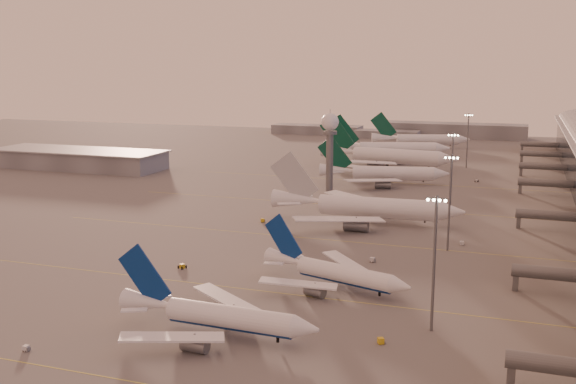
% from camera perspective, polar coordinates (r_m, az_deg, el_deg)
% --- Properties ---
extents(ground, '(700.00, 700.00, 0.00)m').
position_cam_1_polar(ground, '(144.91, -11.62, -8.53)').
color(ground, '#565353').
rests_on(ground, ground).
extents(taxiway_markings, '(180.00, 185.25, 0.02)m').
position_cam_1_polar(taxiway_markings, '(183.97, 5.59, -4.16)').
color(taxiway_markings, gold).
rests_on(taxiway_markings, ground).
extents(hangar, '(82.00, 27.00, 8.50)m').
position_cam_1_polar(hangar, '(323.14, -17.33, 2.70)').
color(hangar, slate).
rests_on(hangar, ground).
extents(radar_tower, '(6.40, 6.40, 31.10)m').
position_cam_1_polar(radar_tower, '(247.38, 3.56, 4.69)').
color(radar_tower, slate).
rests_on(radar_tower, ground).
extents(mast_a, '(3.60, 0.56, 25.00)m').
position_cam_1_polar(mast_a, '(122.39, 12.28, -5.44)').
color(mast_a, slate).
rests_on(mast_a, ground).
extents(mast_b, '(3.60, 0.56, 25.00)m').
position_cam_1_polar(mast_b, '(175.91, 13.53, -0.52)').
color(mast_b, slate).
rests_on(mast_b, ground).
extents(mast_c, '(3.60, 0.56, 25.00)m').
position_cam_1_polar(mast_c, '(230.35, 13.70, 2.13)').
color(mast_c, slate).
rests_on(mast_c, ground).
extents(mast_d, '(3.60, 0.56, 25.00)m').
position_cam_1_polar(mast_d, '(319.50, 14.96, 4.44)').
color(mast_d, slate).
rests_on(mast_d, ground).
extents(distant_horizon, '(165.00, 37.50, 9.00)m').
position_cam_1_polar(distant_horizon, '(449.42, 10.37, 5.14)').
color(distant_horizon, slate).
rests_on(distant_horizon, ground).
extents(narrowbody_near, '(39.20, 31.28, 15.31)m').
position_cam_1_polar(narrowbody_near, '(121.67, -6.07, -10.64)').
color(narrowbody_near, white).
rests_on(narrowbody_near, ground).
extents(narrowbody_mid, '(35.76, 28.09, 14.40)m').
position_cam_1_polar(narrowbody_mid, '(145.57, 3.96, -7.02)').
color(narrowbody_mid, white).
rests_on(narrowbody_mid, ground).
extents(widebody_white, '(59.45, 47.58, 20.90)m').
position_cam_1_polar(widebody_white, '(204.43, 6.63, -1.61)').
color(widebody_white, white).
rests_on(widebody_white, ground).
extents(greentail_a, '(51.54, 41.21, 18.94)m').
position_cam_1_polar(greentail_a, '(270.61, 8.14, 1.37)').
color(greentail_a, white).
rests_on(greentail_a, ground).
extents(greentail_b, '(65.54, 52.64, 23.85)m').
position_cam_1_polar(greentail_b, '(311.97, 8.39, 2.78)').
color(greentail_b, white).
rests_on(greentail_b, ground).
extents(greentail_c, '(60.13, 47.88, 22.42)m').
position_cam_1_polar(greentail_c, '(342.08, 8.57, 3.45)').
color(greentail_c, white).
rests_on(greentail_c, ground).
extents(greentail_d, '(54.72, 43.60, 20.36)m').
position_cam_1_polar(greentail_d, '(389.43, 11.18, 4.20)').
color(greentail_d, white).
rests_on(greentail_d, ground).
extents(gsv_truck_a, '(4.97, 1.92, 2.00)m').
position_cam_1_polar(gsv_truck_a, '(123.58, -21.16, -12.04)').
color(gsv_truck_a, silver).
rests_on(gsv_truck_a, ground).
extents(gsv_catering_a, '(5.44, 4.39, 4.10)m').
position_cam_1_polar(gsv_catering_a, '(119.22, 7.98, -11.70)').
color(gsv_catering_a, gold).
rests_on(gsv_catering_a, ground).
extents(gsv_tug_mid, '(4.09, 3.29, 1.02)m').
position_cam_1_polar(gsv_tug_mid, '(161.11, -8.95, -6.24)').
color(gsv_tug_mid, gold).
rests_on(gsv_tug_mid, ground).
extents(gsv_truck_b, '(5.89, 2.65, 2.30)m').
position_cam_1_polar(gsv_truck_b, '(165.11, 7.30, -5.54)').
color(gsv_truck_b, silver).
rests_on(gsv_truck_b, ground).
extents(gsv_truck_c, '(5.84, 4.84, 2.29)m').
position_cam_1_polar(gsv_truck_c, '(204.33, -2.04, -2.25)').
color(gsv_truck_c, gold).
rests_on(gsv_truck_c, ground).
extents(gsv_catering_b, '(5.28, 3.30, 4.02)m').
position_cam_1_polar(gsv_catering_b, '(184.62, 14.59, -3.77)').
color(gsv_catering_b, silver).
rests_on(gsv_catering_b, ground).
extents(gsv_truck_d, '(3.49, 6.28, 2.40)m').
position_cam_1_polar(gsv_truck_d, '(265.89, 0.14, 0.85)').
color(gsv_truck_d, silver).
rests_on(gsv_truck_d, ground).
extents(gsv_tug_hangar, '(3.39, 2.47, 0.87)m').
position_cam_1_polar(gsv_tug_hangar, '(283.66, 15.69, 0.92)').
color(gsv_tug_hangar, silver).
rests_on(gsv_tug_hangar, ground).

